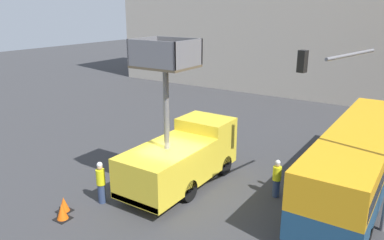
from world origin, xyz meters
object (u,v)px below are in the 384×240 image
(utility_truck, at_px, (182,154))
(road_worker_near_truck, at_px, (101,182))
(city_bus, at_px, (359,155))
(traffic_light_pole, at_px, (362,107))
(traffic_cone_far_side, at_px, (62,212))
(road_worker_directing, at_px, (277,178))
(traffic_cone_near_truck, at_px, (64,205))

(utility_truck, xyz_separation_m, road_worker_near_truck, (-1.90, -3.34, -0.62))
(city_bus, height_order, road_worker_near_truck, city_bus)
(traffic_light_pole, distance_m, traffic_cone_far_side, 12.22)
(city_bus, height_order, traffic_cone_far_side, city_bus)
(traffic_light_pole, relative_size, traffic_cone_far_side, 10.10)
(traffic_light_pole, xyz_separation_m, road_worker_directing, (-3.05, 0.03, -3.72))
(traffic_light_pole, height_order, traffic_cone_near_truck, traffic_light_pole)
(road_worker_directing, bearing_deg, traffic_cone_near_truck, -121.42)
(road_worker_near_truck, bearing_deg, city_bus, -5.85)
(traffic_light_pole, bearing_deg, utility_truck, -169.61)
(city_bus, distance_m, road_worker_near_truck, 11.53)
(city_bus, distance_m, road_worker_directing, 3.95)
(utility_truck, height_order, traffic_light_pole, utility_truck)
(utility_truck, relative_size, city_bus, 0.55)
(city_bus, relative_size, road_worker_directing, 7.14)
(road_worker_near_truck, bearing_deg, traffic_light_pole, -18.12)
(road_worker_near_truck, bearing_deg, road_worker_directing, -7.48)
(traffic_cone_far_side, bearing_deg, traffic_light_pole, 34.46)
(traffic_light_pole, distance_m, road_worker_near_truck, 10.86)
(utility_truck, bearing_deg, city_bus, 29.50)
(utility_truck, xyz_separation_m, traffic_light_pole, (7.21, 1.32, 3.01))
(city_bus, distance_m, traffic_cone_far_side, 13.05)
(road_worker_near_truck, relative_size, traffic_cone_far_side, 2.83)
(traffic_cone_far_side, bearing_deg, city_bus, 44.66)
(city_bus, bearing_deg, traffic_cone_near_truck, 116.63)
(city_bus, bearing_deg, road_worker_near_truck, 114.01)
(road_worker_directing, height_order, traffic_cone_near_truck, road_worker_directing)
(city_bus, xyz_separation_m, traffic_light_pole, (0.22, -2.64, 2.83))
(traffic_cone_near_truck, bearing_deg, road_worker_directing, 41.70)
(utility_truck, relative_size, road_worker_directing, 3.95)
(utility_truck, height_order, traffic_cone_far_side, utility_truck)
(utility_truck, distance_m, city_bus, 8.04)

